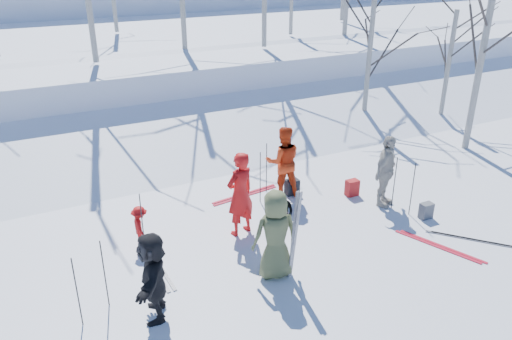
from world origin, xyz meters
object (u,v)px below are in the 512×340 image
skier_redor_behind (283,162)px  dog (286,203)px  skier_cream_east (386,171)px  backpack_red (352,188)px  skier_olive_center (275,235)px  backpack_dark (292,187)px  skier_grey_west (153,276)px  skier_red_north (240,194)px  skier_red_seated (140,226)px  backpack_grey (426,211)px

skier_redor_behind → dog: size_ratio=3.35×
skier_cream_east → backpack_red: size_ratio=4.29×
skier_olive_center → backpack_dark: 3.59m
backpack_dark → skier_grey_west: bearing=-146.3°
backpack_red → skier_red_north: bearing=-173.3°
skier_red_seated → dog: 3.50m
skier_cream_east → skier_grey_west: (-6.16, -1.47, -0.09)m
skier_grey_west → backpack_grey: size_ratio=4.28×
skier_red_seated → skier_cream_east: skier_cream_east is taller
skier_cream_east → backpack_grey: bearing=-92.0°
dog → backpack_red: 1.96m
backpack_red → backpack_dark: size_ratio=1.05×
skier_redor_behind → backpack_red: skier_redor_behind is taller
skier_redor_behind → skier_red_seated: (-3.87, -0.75, -0.46)m
skier_red_north → skier_grey_west: bearing=20.3°
skier_olive_center → skier_grey_west: 2.40m
skier_grey_west → backpack_grey: skier_grey_west is taller
skier_grey_west → dog: 4.46m
skier_cream_east → backpack_dark: size_ratio=4.51×
skier_red_north → backpack_grey: bearing=145.7°
skier_redor_behind → skier_grey_west: bearing=54.6°
skier_olive_center → dog: size_ratio=3.27×
skier_grey_west → backpack_dark: 5.39m
skier_grey_west → skier_cream_east: bearing=121.5°
skier_red_seated → skier_grey_west: size_ratio=0.57×
skier_red_seated → backpack_dark: skier_red_seated is taller
skier_olive_center → backpack_grey: size_ratio=4.74×
backpack_red → skier_redor_behind: bearing=152.2°
skier_cream_east → dog: (-2.32, 0.72, -0.67)m
skier_red_seated → skier_grey_west: (-0.35, -2.30, 0.35)m
skier_olive_center → backpack_red: 4.06m
backpack_red → backpack_grey: backpack_red is taller
skier_olive_center → skier_red_seated: (-2.04, 2.19, -0.44)m
skier_red_north → backpack_dark: size_ratio=4.83×
skier_red_north → backpack_dark: bearing=-166.6°
dog → backpack_red: bearing=170.5°
skier_olive_center → skier_cream_east: (3.77, 1.36, -0.00)m
skier_redor_behind → backpack_grey: 3.61m
backpack_dark → skier_red_north: bearing=-150.2°
skier_cream_east → backpack_dark: 2.38m
dog → backpack_red: (1.96, 0.03, -0.02)m
skier_olive_center → backpack_grey: (4.25, 0.37, -0.71)m
skier_olive_center → backpack_grey: skier_olive_center is taller
skier_grey_west → backpack_grey: bearing=112.2°
skier_redor_behind → skier_cream_east: (1.94, -1.59, -0.02)m
skier_red_seated → dog: size_ratio=1.68×
skier_red_seated → dog: bearing=-90.6°
skier_olive_center → skier_red_seated: skier_olive_center is taller
skier_red_seated → backpack_dark: 4.16m
backpack_grey → skier_redor_behind: bearing=133.3°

